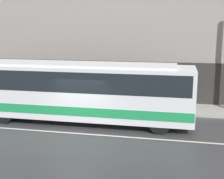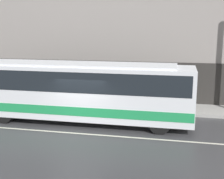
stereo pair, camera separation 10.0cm
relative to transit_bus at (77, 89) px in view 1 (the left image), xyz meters
The scene contains 6 objects.
ground_plane 2.65m from the transit_bus, 71.84° to the right, with size 60.00×60.00×0.00m, color #38383A.
sidewalk 3.81m from the transit_bus, 79.64° to the left, with size 60.00×2.47×0.18m.
building_facade 5.97m from the transit_bus, 82.61° to the left, with size 60.00×0.35×11.10m.
lane_stripe 2.65m from the transit_bus, 71.84° to the right, with size 54.00×0.14×0.01m.
transit_bus is the anchor object (origin of this frame).
pedestrian_waiting 3.28m from the transit_bus, 83.10° to the left, with size 0.36×0.36×1.51m.
Camera 1 is at (4.53, -13.47, 5.02)m, focal length 50.00 mm.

